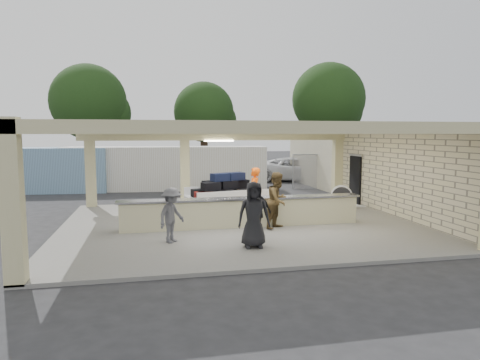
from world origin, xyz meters
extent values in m
plane|color=#242426|center=(0.00, 0.00, 0.00)|extent=(120.00, 120.00, 0.00)
cube|color=slate|center=(0.00, 0.00, 0.05)|extent=(12.00, 10.00, 0.10)
cube|color=#C0BA81|center=(0.00, 0.00, 3.50)|extent=(12.00, 10.00, 0.02)
cube|color=beige|center=(6.00, 0.00, 1.75)|extent=(0.02, 10.00, 3.50)
cube|color=black|center=(5.94, 3.20, 1.15)|extent=(0.10, 0.95, 2.10)
cube|color=#C0BA81|center=(0.00, 4.75, 3.20)|extent=(12.00, 0.50, 0.60)
cube|color=#C0BA81|center=(0.00, -4.85, 3.35)|extent=(12.00, 0.30, 0.30)
cube|color=#C0BA81|center=(-5.50, 4.75, 1.80)|extent=(0.40, 0.40, 3.50)
cube|color=#C0BA81|center=(-1.50, 4.75, 1.80)|extent=(0.40, 0.40, 3.50)
cube|color=#C0BA81|center=(5.80, 4.80, 1.80)|extent=(0.40, 0.40, 3.50)
cube|color=#C0BA81|center=(-5.80, -4.80, 1.80)|extent=(0.40, 0.40, 3.50)
cube|color=white|center=(0.00, 4.50, 2.88)|extent=(1.30, 0.12, 0.06)
cube|color=#FFEABF|center=(3.80, 1.50, 3.47)|extent=(0.55, 0.55, 0.04)
cube|color=#FFEABF|center=(3.80, -0.50, 3.47)|extent=(0.55, 0.55, 0.04)
cube|color=#FFEABF|center=(3.80, -2.50, 3.47)|extent=(0.55, 0.55, 0.04)
cube|color=beige|center=(0.00, -0.50, 0.55)|extent=(8.00, 0.50, 0.90)
cube|color=#B7B7BC|center=(0.00, -0.50, 1.05)|extent=(8.20, 0.58, 0.06)
cube|color=white|center=(-0.23, 1.46, 0.77)|extent=(3.05, 2.17, 0.13)
cylinder|color=black|center=(-1.21, 0.65, 0.32)|extent=(0.22, 0.46, 0.45)
cylinder|color=black|center=(-1.44, 1.85, 0.32)|extent=(0.22, 0.46, 0.45)
cylinder|color=black|center=(0.98, 1.07, 0.32)|extent=(0.22, 0.46, 0.45)
cylinder|color=black|center=(0.75, 2.27, 0.32)|extent=(0.22, 0.46, 0.45)
cube|color=white|center=(-0.39, 2.28, 0.99)|extent=(2.74, 0.58, 0.33)
cube|color=white|center=(-0.07, 0.64, 0.99)|extent=(2.74, 0.58, 0.33)
cube|color=black|center=(-1.04, 0.96, 0.98)|extent=(0.71, 0.54, 0.29)
cube|color=black|center=(-0.28, 1.11, 0.98)|extent=(0.71, 0.54, 0.29)
cube|color=black|center=(0.49, 1.26, 0.98)|extent=(0.71, 0.54, 0.29)
cube|color=black|center=(-1.17, 1.62, 0.98)|extent=(0.71, 0.54, 0.29)
cube|color=black|center=(-0.40, 1.77, 0.98)|extent=(0.71, 0.54, 0.29)
cube|color=black|center=(0.36, 1.91, 0.98)|extent=(0.71, 0.54, 0.29)
cube|color=black|center=(-0.84, 1.11, 1.28)|extent=(0.71, 0.54, 0.29)
cube|color=black|center=(-0.12, 1.48, 1.28)|extent=(0.71, 0.54, 0.29)
cube|color=black|center=(0.38, 1.80, 1.28)|extent=(0.71, 0.54, 0.29)
cube|color=black|center=(-0.73, 1.70, 1.28)|extent=(0.71, 0.54, 0.29)
cube|color=black|center=(-0.45, 1.42, 1.58)|extent=(0.71, 0.54, 0.29)
cube|color=black|center=(0.18, 1.65, 1.58)|extent=(0.71, 0.54, 0.29)
cube|color=#590F0C|center=(-1.13, 0.83, 0.98)|extent=(0.71, 0.54, 0.29)
cube|color=black|center=(0.69, 1.98, 0.98)|extent=(0.71, 0.54, 0.29)
cube|color=black|center=(-0.32, 1.90, 1.28)|extent=(0.71, 0.54, 0.29)
cylinder|color=white|center=(4.73, 1.99, 0.64)|extent=(0.92, 0.63, 0.88)
cylinder|color=black|center=(4.73, 1.99, 0.64)|extent=(0.85, 0.63, 0.78)
cube|color=white|center=(4.44, 1.99, 0.25)|extent=(0.06, 0.49, 0.29)
cube|color=white|center=(5.03, 1.99, 0.25)|extent=(0.06, 0.49, 0.29)
imported|color=#FF590D|center=(0.73, 0.89, 1.03)|extent=(0.61, 0.77, 1.87)
imported|color=brown|center=(1.07, -1.00, 1.03)|extent=(0.94, 0.89, 1.86)
imported|color=black|center=(-0.02, -2.39, 0.93)|extent=(1.01, 0.51, 1.65)
imported|color=#515157|center=(-2.43, -2.13, 0.89)|extent=(0.93, 1.01, 1.58)
imported|color=black|center=(-0.26, -3.13, 1.01)|extent=(0.91, 0.43, 1.82)
imported|color=white|center=(6.64, 13.00, 0.79)|extent=(6.13, 4.49, 1.59)
imported|color=white|center=(11.41, 14.34, 0.75)|extent=(5.05, 3.83, 1.51)
imported|color=black|center=(4.30, 15.19, 0.72)|extent=(4.52, 2.22, 1.44)
cube|color=silver|center=(-2.09, 10.56, 1.23)|extent=(11.47, 3.27, 2.45)
cube|color=#7BA6C5|center=(-9.95, 10.90, 1.21)|extent=(9.48, 2.97, 2.43)
cylinder|color=gray|center=(5.00, 9.00, 1.00)|extent=(0.06, 0.06, 2.00)
cylinder|color=gray|center=(7.00, 9.00, 1.00)|extent=(0.06, 0.06, 2.00)
cylinder|color=gray|center=(9.00, 9.00, 1.00)|extent=(0.06, 0.06, 2.00)
cylinder|color=gray|center=(11.00, 9.00, 1.00)|extent=(0.06, 0.06, 2.00)
cylinder|color=gray|center=(13.00, 9.00, 1.00)|extent=(0.06, 0.06, 2.00)
cylinder|color=gray|center=(15.00, 9.00, 1.00)|extent=(0.06, 0.06, 2.00)
cylinder|color=gray|center=(17.00, 9.00, 1.00)|extent=(0.06, 0.06, 2.00)
cube|color=gray|center=(11.00, 9.00, 1.00)|extent=(12.00, 0.02, 2.00)
cylinder|color=gray|center=(11.00, 9.00, 2.00)|extent=(12.00, 0.05, 0.05)
cylinder|color=#382619|center=(-8.00, 24.00, 2.25)|extent=(0.70, 0.70, 4.50)
sphere|color=black|center=(-8.00, 24.00, 5.85)|extent=(6.30, 6.30, 6.30)
sphere|color=black|center=(-6.80, 24.60, 4.95)|extent=(4.50, 4.50, 4.50)
cylinder|color=#382619|center=(2.00, 26.00, 2.00)|extent=(0.70, 0.70, 4.00)
sphere|color=black|center=(2.00, 26.00, 5.20)|extent=(5.60, 5.60, 5.60)
sphere|color=black|center=(3.20, 26.60, 4.40)|extent=(4.00, 4.00, 4.00)
cylinder|color=#382619|center=(14.00, 25.00, 2.50)|extent=(0.70, 0.70, 5.00)
sphere|color=black|center=(14.00, 25.00, 6.50)|extent=(7.00, 7.00, 7.00)
sphere|color=black|center=(15.20, 25.60, 5.50)|extent=(5.00, 5.00, 5.00)
cube|color=beige|center=(9.50, 10.00, 1.60)|extent=(6.00, 8.00, 3.20)
camera|label=1|loc=(-2.98, -14.29, 3.22)|focal=32.00mm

